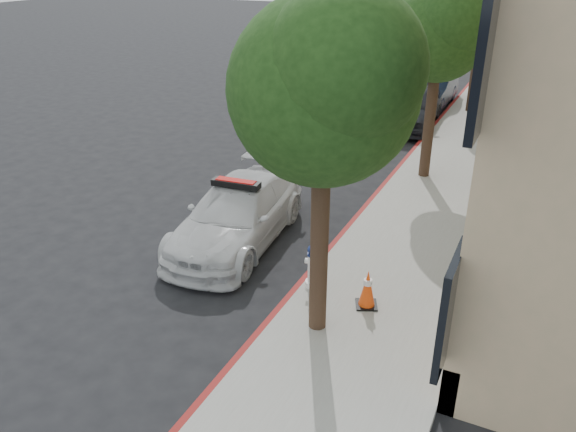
% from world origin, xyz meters
% --- Properties ---
extents(ground, '(120.00, 120.00, 0.00)m').
position_xyz_m(ground, '(0.00, 0.00, 0.00)').
color(ground, black).
rests_on(ground, ground).
extents(sidewalk, '(3.20, 50.00, 0.15)m').
position_xyz_m(sidewalk, '(3.60, 10.00, 0.07)').
color(sidewalk, gray).
rests_on(sidewalk, ground).
extents(curb_strip, '(0.12, 50.00, 0.15)m').
position_xyz_m(curb_strip, '(2.06, 10.00, 0.07)').
color(curb_strip, maroon).
rests_on(curb_strip, ground).
extents(tree_near, '(2.92, 2.82, 5.62)m').
position_xyz_m(tree_near, '(2.93, -2.01, 4.27)').
color(tree_near, black).
rests_on(tree_near, sidewalk).
extents(tree_mid, '(2.77, 2.64, 5.43)m').
position_xyz_m(tree_mid, '(2.93, 5.99, 4.16)').
color(tree_mid, black).
rests_on(tree_mid, sidewalk).
extents(police_car, '(2.35, 4.87, 1.52)m').
position_xyz_m(police_car, '(-0.05, 0.37, 0.69)').
color(police_car, silver).
rests_on(police_car, ground).
extents(parked_car_mid, '(2.05, 4.57, 1.52)m').
position_xyz_m(parked_car_mid, '(1.20, 11.24, 0.76)').
color(parked_car_mid, '#212229').
rests_on(parked_car_mid, ground).
extents(parked_car_far, '(1.50, 4.24, 1.39)m').
position_xyz_m(parked_car_far, '(1.20, 14.60, 0.70)').
color(parked_car_far, black).
rests_on(parked_car_far, ground).
extents(fire_hydrant, '(0.38, 0.34, 0.90)m').
position_xyz_m(fire_hydrant, '(2.35, -0.85, 0.59)').
color(fire_hydrant, white).
rests_on(fire_hydrant, sidewalk).
extents(traffic_cone, '(0.51, 0.51, 0.74)m').
position_xyz_m(traffic_cone, '(3.48, -1.05, 0.52)').
color(traffic_cone, black).
rests_on(traffic_cone, sidewalk).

